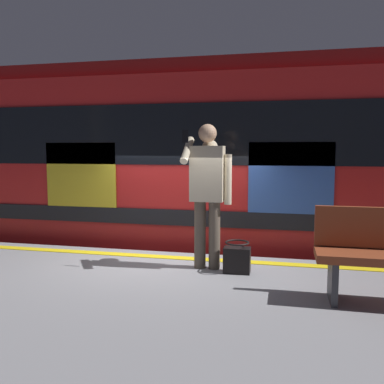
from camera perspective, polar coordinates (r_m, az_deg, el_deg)
The scene contains 8 objects.
ground_plane at distance 6.31m, azimuth -1.93°, elevation -18.37°, with size 23.65×23.65×0.00m, color #3D3D3F.
platform at distance 4.02m, azimuth -11.56°, elevation -24.51°, with size 14.04×4.83×1.14m, color gray.
safety_line at distance 5.65m, azimuth -2.75°, elevation -9.00°, with size 13.76×0.16×0.01m, color yellow.
track_rail_near at distance 7.33m, azimuth 0.45°, elevation -14.14°, with size 18.26×0.08×0.16m, color slate.
track_rail_far at distance 8.67m, azimuth 2.50°, elevation -10.94°, with size 18.26×0.08×0.16m, color slate.
train_carriage at distance 7.60m, azimuth 1.12°, elevation 4.70°, with size 9.16×3.01×3.79m.
passenger at distance 5.00m, azimuth 2.18°, elevation 1.06°, with size 0.57×0.55×1.76m.
handbag at distance 4.98m, azimuth 6.22°, elevation -9.11°, with size 0.31×0.29×0.37m.
Camera 1 is at (-1.46, 5.56, 2.60)m, focal length 38.68 mm.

